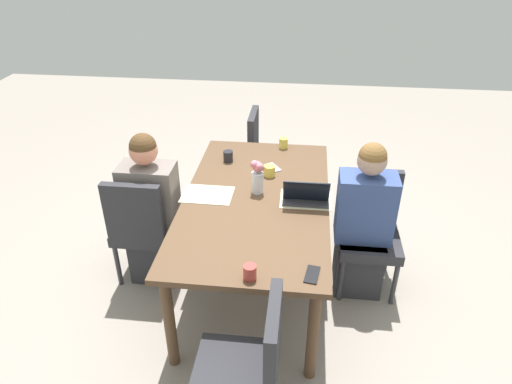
# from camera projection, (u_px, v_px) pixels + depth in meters

# --- Properties ---
(ground_plane) EXTENTS (10.00, 10.00, 0.00)m
(ground_plane) POSITION_uv_depth(u_px,v_px,m) (256.00, 279.00, 3.67)
(ground_plane) COLOR gray
(dining_table) EXTENTS (1.85, 1.02, 0.75)m
(dining_table) POSITION_uv_depth(u_px,v_px,m) (256.00, 207.00, 3.32)
(dining_table) COLOR brown
(dining_table) RESTS_ON ground_plane
(chair_far_left_near) EXTENTS (0.44, 0.44, 0.90)m
(chair_far_left_near) POSITION_uv_depth(u_px,v_px,m) (142.00, 224.00, 3.44)
(chair_far_left_near) COLOR #2D2D33
(chair_far_left_near) RESTS_ON ground_plane
(person_far_left_near) EXTENTS (0.36, 0.40, 1.19)m
(person_far_left_near) POSITION_uv_depth(u_px,v_px,m) (152.00, 216.00, 3.49)
(person_far_left_near) COLOR #2D2D33
(person_far_left_near) RESTS_ON ground_plane
(chair_near_left_mid) EXTENTS (0.44, 0.44, 0.90)m
(chair_near_left_mid) POSITION_uv_depth(u_px,v_px,m) (369.00, 225.00, 3.43)
(chair_near_left_mid) COLOR #2D2D33
(chair_near_left_mid) RESTS_ON ground_plane
(person_near_left_mid) EXTENTS (0.36, 0.40, 1.19)m
(person_near_left_mid) POSITION_uv_depth(u_px,v_px,m) (363.00, 228.00, 3.36)
(person_near_left_mid) COLOR #2D2D33
(person_near_left_mid) RESTS_ON ground_plane
(chair_head_right_left_far) EXTENTS (0.44, 0.44, 0.90)m
(chair_head_right_left_far) POSITION_uv_depth(u_px,v_px,m) (265.00, 153.00, 4.48)
(chair_head_right_left_far) COLOR #2D2D33
(chair_head_right_left_far) RESTS_ON ground_plane
(chair_head_left_right_near) EXTENTS (0.44, 0.44, 0.90)m
(chair_head_left_right_near) POSITION_uv_depth(u_px,v_px,m) (250.00, 364.00, 2.37)
(chair_head_left_right_near) COLOR #2D2D33
(chair_head_left_right_near) RESTS_ON ground_plane
(flower_vase) EXTENTS (0.09, 0.10, 0.25)m
(flower_vase) POSITION_uv_depth(u_px,v_px,m) (258.00, 175.00, 3.29)
(flower_vase) COLOR silver
(flower_vase) RESTS_ON dining_table
(placemat_far_left_near) EXTENTS (0.26, 0.36, 0.00)m
(placemat_far_left_near) POSITION_uv_depth(u_px,v_px,m) (207.00, 194.00, 3.32)
(placemat_far_left_near) COLOR beige
(placemat_far_left_near) RESTS_ON dining_table
(placemat_near_left_mid) EXTENTS (0.27, 0.36, 0.00)m
(placemat_near_left_mid) POSITION_uv_depth(u_px,v_px,m) (306.00, 200.00, 3.26)
(placemat_near_left_mid) COLOR beige
(placemat_near_left_mid) RESTS_ON dining_table
(laptop_near_left_mid) EXTENTS (0.22, 0.32, 0.20)m
(laptop_near_left_mid) POSITION_uv_depth(u_px,v_px,m) (306.00, 196.00, 3.22)
(laptop_near_left_mid) COLOR #38383D
(laptop_near_left_mid) RESTS_ON dining_table
(coffee_mug_near_left) EXTENTS (0.09, 0.09, 0.08)m
(coffee_mug_near_left) POSITION_uv_depth(u_px,v_px,m) (269.00, 171.00, 3.55)
(coffee_mug_near_left) COLOR #DBC64C
(coffee_mug_near_left) RESTS_ON dining_table
(coffee_mug_near_right) EXTENTS (0.07, 0.07, 0.09)m
(coffee_mug_near_right) POSITION_uv_depth(u_px,v_px,m) (283.00, 143.00, 3.97)
(coffee_mug_near_right) COLOR #DBC64C
(coffee_mug_near_right) RESTS_ON dining_table
(coffee_mug_centre_left) EXTENTS (0.07, 0.07, 0.09)m
(coffee_mug_centre_left) POSITION_uv_depth(u_px,v_px,m) (250.00, 272.00, 2.54)
(coffee_mug_centre_left) COLOR #AD3D38
(coffee_mug_centre_left) RESTS_ON dining_table
(coffee_mug_centre_right) EXTENTS (0.08, 0.08, 0.09)m
(coffee_mug_centre_right) POSITION_uv_depth(u_px,v_px,m) (228.00, 156.00, 3.76)
(coffee_mug_centre_right) COLOR #232328
(coffee_mug_centre_right) RESTS_ON dining_table
(phone_black) EXTENTS (0.16, 0.09, 0.01)m
(phone_black) POSITION_uv_depth(u_px,v_px,m) (312.00, 275.00, 2.58)
(phone_black) COLOR black
(phone_black) RESTS_ON dining_table
(phone_silver) EXTENTS (0.16, 0.14, 0.01)m
(phone_silver) POSITION_uv_depth(u_px,v_px,m) (273.00, 167.00, 3.68)
(phone_silver) COLOR silver
(phone_silver) RESTS_ON dining_table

